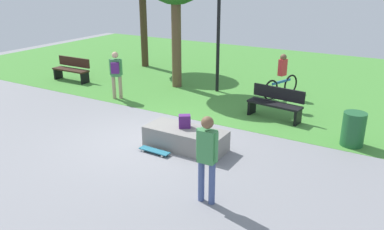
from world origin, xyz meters
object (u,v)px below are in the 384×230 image
Objects in this scene: backpack_on_ledge at (185,121)px; trash_bin at (353,129)px; park_bench_far_left at (72,69)px; cyclist_on_bicycle at (282,79)px; park_bench_far_right at (276,103)px; lamp_post at (219,13)px; pedestrian_with_backpack at (116,71)px; skater_performing_trick at (207,154)px; concrete_ledge at (186,139)px; skateboard_by_ledge at (154,151)px.

trash_bin is at bearing -2.57° from backpack_on_ledge.
park_bench_far_left is 8.11m from cyclist_on_bicycle.
park_bench_far_right is 0.36× the size of lamp_post.
backpack_on_ledge is at bearing -148.35° from trash_bin.
pedestrian_with_backpack is (-5.26, -0.88, 0.48)m from park_bench_far_right.
skater_performing_trick is at bearing -114.96° from trash_bin.
skater_performing_trick is at bearing -49.50° from concrete_ledge.
skateboard_by_ledge is 6.11m from lamp_post.
concrete_ledge is 2.48× the size of skateboard_by_ledge.
skateboard_by_ledge is 4.68m from pedestrian_with_backpack.
skater_performing_trick is at bearing -64.66° from lamp_post.
park_bench_far_left is 0.97× the size of park_bench_far_right.
cyclist_on_bicycle reaches higher than skateboard_by_ledge.
trash_bin is (1.90, 4.08, -0.57)m from skater_performing_trick.
lamp_post reaches higher than concrete_ledge.
park_bench_far_right is 3.92m from lamp_post.
skateboard_by_ledge is 0.50× the size of park_bench_far_left.
skater_performing_trick is (1.57, -1.84, 0.74)m from concrete_ledge.
trash_bin is at bearing -0.07° from pedestrian_with_backpack.
skater_performing_trick is 2.12× the size of skateboard_by_ledge.
trash_bin is (10.66, -0.95, -0.05)m from park_bench_far_left.
park_bench_far_right is (1.67, 3.75, 0.42)m from skateboard_by_ledge.
skater_performing_trick is 6.97m from pedestrian_with_backpack.
cyclist_on_bicycle is at bearing 32.87° from pedestrian_with_backpack.
concrete_ledge is 1.15× the size of cyclist_on_bicycle.
backpack_on_ledge is 0.18× the size of cyclist_on_bicycle.
pedestrian_with_backpack reaches higher than cyclist_on_bicycle.
trash_bin is at bearing -47.18° from cyclist_on_bicycle.
pedestrian_with_backpack is (-7.54, 0.01, 0.53)m from trash_bin.
skater_performing_trick reaches higher than trash_bin.
park_bench_far_right is at bearing 65.96° from skateboard_by_ledge.
backpack_on_ledge is 7.79m from park_bench_far_left.
concrete_ledge is 2.34× the size of trash_bin.
backpack_on_ledge is 5.35m from lamp_post.
concrete_ledge is 4.71m from pedestrian_with_backpack.
lamp_post is 5.34× the size of trash_bin.
park_bench_far_left is 8.37m from park_bench_far_right.
skater_performing_trick is at bearing -30.59° from skateboard_by_ledge.
pedestrian_with_backpack is (-2.52, -2.52, -1.79)m from lamp_post.
trash_bin is (3.53, 2.18, -0.24)m from backpack_on_ledge.
park_bench_far_right is at bearing 9.45° from pedestrian_with_backpack.
park_bench_far_right reaches higher than trash_bin.
park_bench_far_left is at bearing 163.17° from pedestrian_with_backpack.
backpack_on_ledge reaches higher than concrete_ledge.
pedestrian_with_backpack is at bearing -147.13° from cyclist_on_bicycle.
backpack_on_ledge is 0.20× the size of pedestrian_with_backpack.
skater_performing_trick reaches higher than park_bench_far_right.
skateboard_by_ledge is at bearing -144.12° from trash_bin.
trash_bin is 0.49× the size of cyclist_on_bicycle.
trash_bin is (3.96, 2.86, 0.36)m from skateboard_by_ledge.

